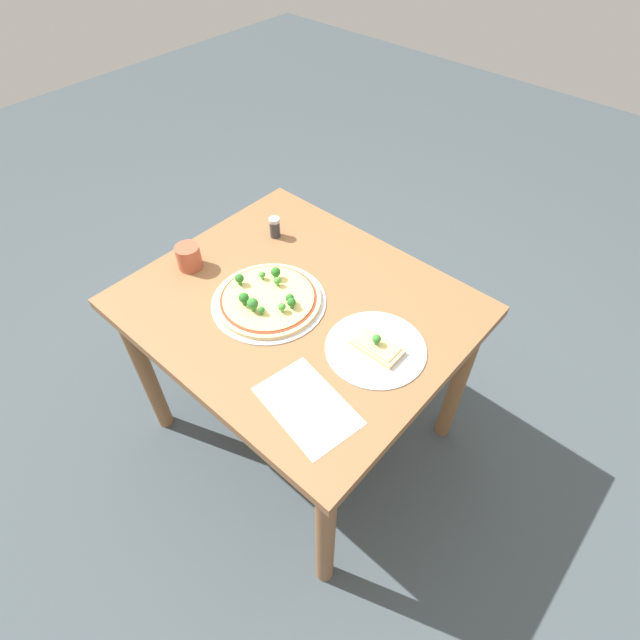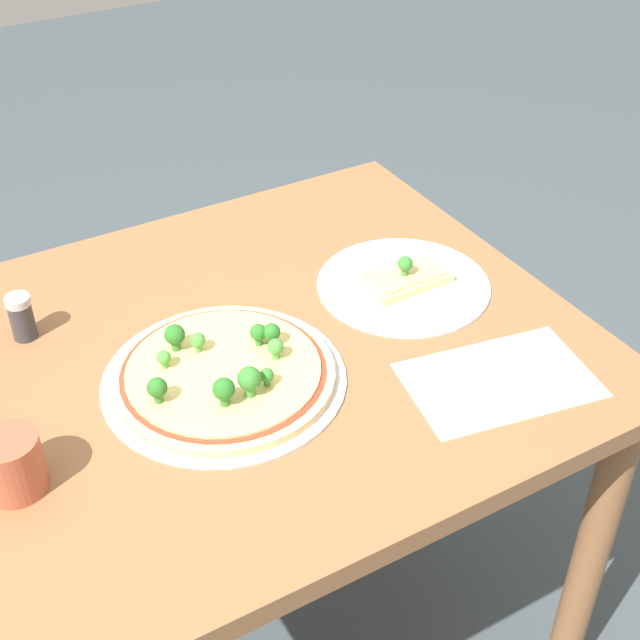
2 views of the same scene
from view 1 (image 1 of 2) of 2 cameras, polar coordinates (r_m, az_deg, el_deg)
The scene contains 7 objects.
ground_plane at distance 2.18m, azimuth -1.94°, elevation -11.97°, with size 8.00×8.00×0.00m, color #3D474C.
dining_table at distance 1.67m, azimuth -2.48°, elevation -0.68°, with size 1.03×0.87×0.74m.
pizza_tray_whole at distance 1.59m, azimuth -5.93°, elevation 2.41°, with size 0.37×0.37×0.07m.
pizza_tray_slice at distance 1.47m, azimuth 6.45°, elevation -3.14°, with size 0.30×0.30×0.06m.
drinking_cup at distance 1.75m, azimuth -14.77°, elevation 6.98°, with size 0.08×0.08×0.08m, color #AD5138.
condiment_shaker at distance 1.84m, azimuth -5.19°, elevation 10.52°, with size 0.04×0.04×0.08m.
paper_menu at distance 1.35m, azimuth -1.44°, elevation -9.77°, with size 0.28×0.18×0.00m, color white.
Camera 1 is at (-0.80, 0.79, 1.87)m, focal length 28.00 mm.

